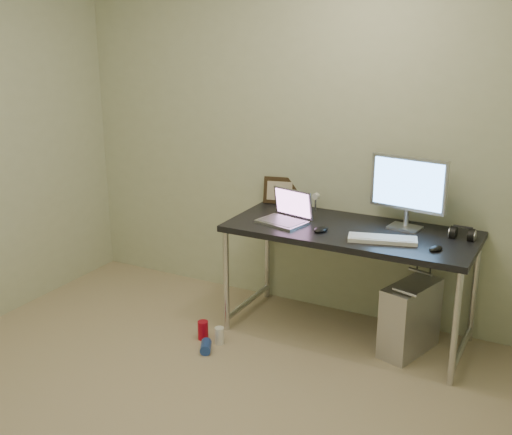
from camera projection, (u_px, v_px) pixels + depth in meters
The scene contains 17 objects.
floor at pixel (157, 424), 3.37m from camera, with size 3.50×3.50×0.00m, color tan.
wall_back at pixel (298, 136), 4.47m from camera, with size 3.50×0.02×2.50m, color beige.
desk at pixel (350, 241), 4.12m from camera, with size 1.58×0.69×0.75m.
tower_computer at pixel (410, 318), 4.04m from camera, with size 0.31×0.48×0.49m.
cable_a at pixel (417, 274), 4.28m from camera, with size 0.01×0.01×0.70m, color black.
cable_b at pixel (430, 281), 4.23m from camera, with size 0.01×0.01×0.72m, color black.
can_red at pixel (203, 330), 4.24m from camera, with size 0.07×0.07×0.13m, color #B0091E.
can_white at pixel (219, 336), 4.18m from camera, with size 0.06×0.06×0.11m, color white.
can_blue at pixel (206, 347), 4.09m from camera, with size 0.07×0.07×0.12m, color #2243A0.
laptop at pixel (286, 215), 4.22m from camera, with size 0.35×0.31×0.21m.
monitor at pixel (408, 187), 4.02m from camera, with size 0.50×0.17×0.47m.
keyboard at pixel (383, 239), 3.86m from camera, with size 0.41×0.13×0.02m, color white.
mouse_right at pixel (436, 247), 3.71m from camera, with size 0.06×0.10×0.03m, color black.
mouse_left at pixel (321, 228), 4.04m from camera, with size 0.07×0.12×0.04m, color black.
headphones at pixel (462, 234), 3.91m from camera, with size 0.15×0.09×0.10m.
picture_frame at pixel (280, 191), 4.62m from camera, with size 0.24×0.03×0.19m, color black.
webcam at pixel (316, 198), 4.43m from camera, with size 0.05×0.04×0.13m.
Camera 1 is at (1.80, -2.32, 2.04)m, focal length 45.00 mm.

